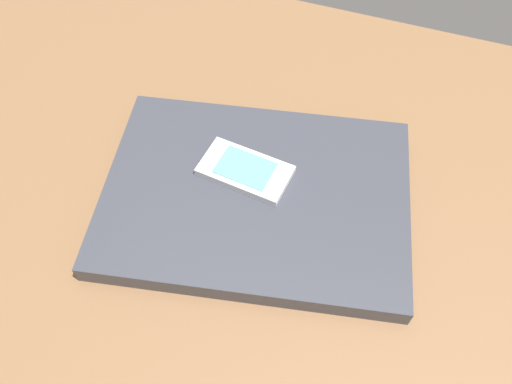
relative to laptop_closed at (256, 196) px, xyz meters
The scene contains 3 objects.
desk_surface 8.10cm from the laptop_closed, 162.22° to the left, with size 120.00×80.00×3.00cm, color brown.
laptop_closed is the anchor object (origin of this frame).
cell_phone_on_laptop 3.18cm from the laptop_closed, 44.05° to the right, with size 10.65×6.52×0.96cm.
Camera 1 is at (-3.81, 28.98, 53.15)cm, focal length 36.80 mm.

